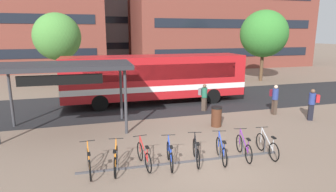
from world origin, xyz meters
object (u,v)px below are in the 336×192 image
parked_bicycle_blue_3 (170,156)px  transit_shelter (63,68)px  commuter_red_pack_2 (312,102)px  parked_bicycle_purple_6 (244,148)px  commuter_grey_pack_0 (204,95)px  street_tree_1 (264,34)px  parked_bicycle_red_2 (144,156)px  commuter_maroon_pack_1 (275,97)px  parked_bicycle_orange_0 (89,163)px  street_tree_0 (57,37)px  parked_bicycle_silver_7 (267,146)px  city_bus (154,77)px  parked_bicycle_blue_5 (221,151)px  trash_bin (216,116)px  parked_bicycle_orange_1 (116,160)px  parked_bicycle_black_4 (196,152)px

parked_bicycle_blue_3 → transit_shelter: (-3.73, 5.05, 2.67)m
parked_bicycle_blue_3 → commuter_red_pack_2: size_ratio=0.98×
parked_bicycle_purple_6 → commuter_grey_pack_0: size_ratio=1.02×
street_tree_1 → parked_bicycle_red_2: bearing=-134.5°
street_tree_1 → commuter_red_pack_2: bearing=-112.3°
commuter_grey_pack_0 → commuter_maroon_pack_1: 4.10m
parked_bicycle_orange_0 → street_tree_0: size_ratio=0.27×
parked_bicycle_orange_0 → parked_bicycle_blue_3: (2.79, -0.20, 0.00)m
parked_bicycle_orange_0 → parked_bicycle_silver_7: bearing=-95.9°
city_bus → parked_bicycle_purple_6: size_ratio=7.09×
parked_bicycle_silver_7 → commuter_grey_pack_0: 6.72m
parked_bicycle_red_2 → parked_bicycle_blue_3: 0.92m
parked_bicycle_blue_5 → trash_bin: bearing=-9.1°
parked_bicycle_orange_1 → transit_shelter: bearing=29.5°
parked_bicycle_orange_1 → parked_bicycle_purple_6: bearing=-84.2°
commuter_grey_pack_0 → transit_shelter: bearing=-121.8°
parked_bicycle_black_4 → parked_bicycle_silver_7: 2.87m
parked_bicycle_orange_0 → commuter_red_pack_2: commuter_red_pack_2 is taller
street_tree_0 → street_tree_1: 19.16m
parked_bicycle_red_2 → commuter_maroon_pack_1: size_ratio=0.98×
commuter_red_pack_2 → street_tree_1: street_tree_1 is taller
parked_bicycle_orange_0 → parked_bicycle_silver_7: same height
trash_bin → street_tree_0: (-8.55, 14.29, 3.83)m
parked_bicycle_blue_5 → transit_shelter: 8.13m
parked_bicycle_purple_6 → transit_shelter: 8.82m
transit_shelter → commuter_red_pack_2: transit_shelter is taller
parked_bicycle_purple_6 → commuter_red_pack_2: (6.01, 3.18, 0.62)m
city_bus → street_tree_0: street_tree_0 is taller
parked_bicycle_orange_0 → commuter_grey_pack_0: (6.84, 6.31, 0.57)m
parked_bicycle_black_4 → parked_bicycle_purple_6: (1.91, -0.11, 0.00)m
commuter_red_pack_2 → city_bus: bearing=-7.5°
commuter_red_pack_2 → commuter_grey_pack_0: bearing=-2.1°
parked_bicycle_orange_1 → parked_bicycle_blue_3: (1.89, -0.16, 0.00)m
commuter_grey_pack_0 → street_tree_1: (9.89, 8.79, 3.63)m
commuter_grey_pack_0 → street_tree_0: bearing=176.3°
commuter_grey_pack_0 → street_tree_0: (-9.09, 11.36, 3.39)m
city_bus → parked_bicycle_blue_5: (0.34, -9.40, -1.39)m
parked_bicycle_blue_3 → commuter_red_pack_2: commuter_red_pack_2 is taller
parked_bicycle_silver_7 → street_tree_1: 18.94m
parked_bicycle_purple_6 → commuter_maroon_pack_1: bearing=-34.5°
parked_bicycle_red_2 → commuter_red_pack_2: bearing=-79.3°
parked_bicycle_orange_0 → transit_shelter: bearing=8.5°
trash_bin → street_tree_1: street_tree_1 is taller
parked_bicycle_blue_5 → transit_shelter: (-5.70, 5.15, 2.67)m
parked_bicycle_black_4 → parked_bicycle_purple_6: 1.91m
parked_bicycle_orange_1 → commuter_grey_pack_0: size_ratio=1.03×
parked_bicycle_red_2 → parked_bicycle_black_4: size_ratio=1.02×
parked_bicycle_blue_5 → commuter_maroon_pack_1: (5.75, 4.76, 0.63)m
commuter_red_pack_2 → parked_bicycle_blue_3: bearing=52.0°
parked_bicycle_orange_1 → parked_bicycle_black_4: 2.91m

